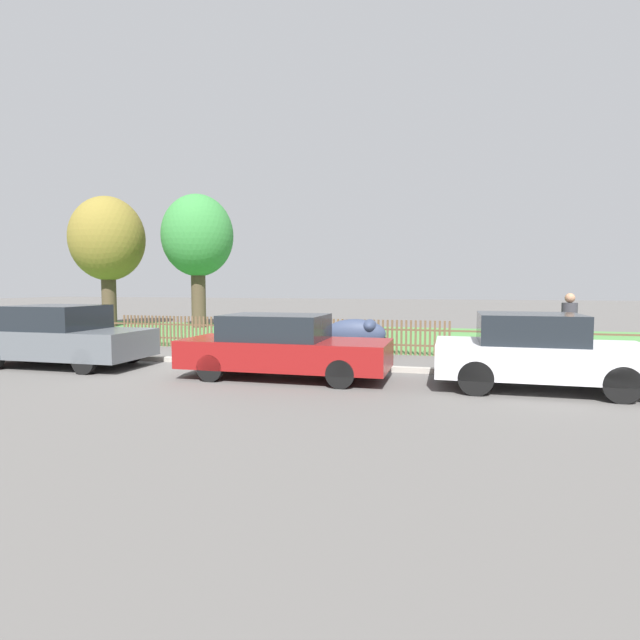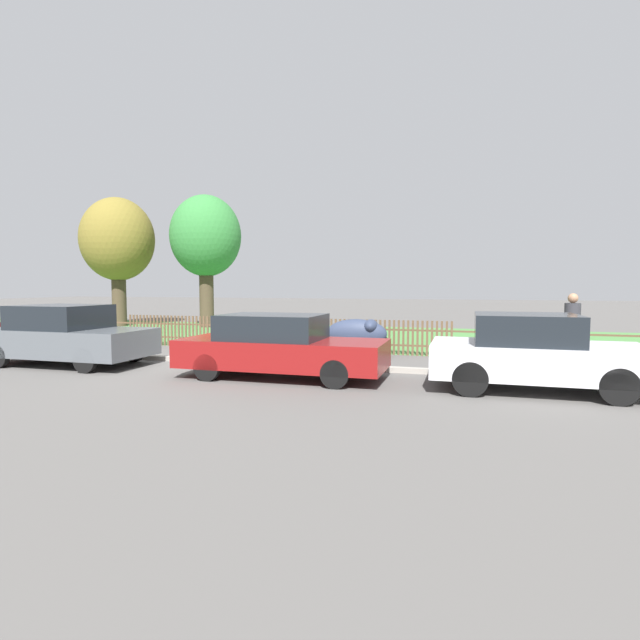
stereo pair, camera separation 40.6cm
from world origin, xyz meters
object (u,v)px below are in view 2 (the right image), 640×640
parked_car_black_saloon (66,335)px  parked_car_navy_estate (280,346)px  covered_motorcycle (358,334)px  parked_car_red_compact (533,352)px  tree_behind_motorcycle (206,238)px  pedestrian_by_lamp (572,326)px  tree_nearest_kerb (118,241)px

parked_car_black_saloon → parked_car_navy_estate: size_ratio=0.92×
parked_car_navy_estate → covered_motorcycle: 3.63m
covered_motorcycle → parked_car_red_compact: bearing=-43.0°
tree_behind_motorcycle → pedestrian_by_lamp: 16.68m
covered_motorcycle → tree_nearest_kerb: (-13.46, 6.95, 3.49)m
covered_motorcycle → parked_car_black_saloon: bearing=-156.6°
parked_car_red_compact → pedestrian_by_lamp: (1.22, 3.21, 0.29)m
covered_motorcycle → tree_nearest_kerb: size_ratio=0.31×
parked_car_red_compact → covered_motorcycle: bearing=140.2°
parked_car_navy_estate → covered_motorcycle: (0.95, 3.50, -0.03)m
parked_car_red_compact → tree_behind_motorcycle: (-13.17, 11.02, 3.49)m
tree_nearest_kerb → parked_car_black_saloon: bearing=-57.0°
parked_car_red_compact → pedestrian_by_lamp: bearing=68.9°
pedestrian_by_lamp → tree_nearest_kerb: bearing=-2.5°
pedestrian_by_lamp → tree_behind_motorcycle: bearing=-10.2°
tree_behind_motorcycle → parked_car_black_saloon: bearing=-78.1°
tree_nearest_kerb → covered_motorcycle: bearing=-27.3°
parked_car_black_saloon → parked_car_navy_estate: bearing=-1.3°
parked_car_red_compact → tree_nearest_kerb: size_ratio=0.62×
parked_car_navy_estate → tree_nearest_kerb: size_ratio=0.72×
parked_car_red_compact → covered_motorcycle: 5.34m
parked_car_navy_estate → covered_motorcycle: bearing=74.3°
parked_car_black_saloon → parked_car_red_compact: (10.85, 0.02, -0.01)m
tree_nearest_kerb → tree_behind_motorcycle: bearing=8.7°
parked_car_navy_estate → pedestrian_by_lamp: size_ratio=2.47×
parked_car_black_saloon → covered_motorcycle: (6.72, 3.41, -0.09)m
tree_nearest_kerb → tree_behind_motorcycle: 4.46m
tree_nearest_kerb → pedestrian_by_lamp: bearing=-20.8°
parked_car_black_saloon → pedestrian_by_lamp: size_ratio=2.28×
pedestrian_by_lamp → parked_car_black_saloon: bearing=33.3°
parked_car_red_compact → tree_behind_motorcycle: tree_behind_motorcycle is taller
parked_car_red_compact → tree_nearest_kerb: 20.68m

